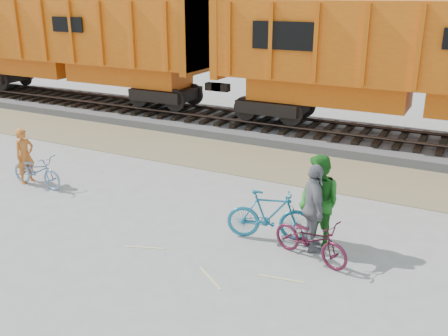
{
  "coord_description": "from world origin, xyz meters",
  "views": [
    {
      "loc": [
        4.81,
        -8.29,
        5.07
      ],
      "look_at": [
        -0.31,
        1.5,
        1.17
      ],
      "focal_mm": 40.0,
      "sensor_mm": 36.0,
      "label": 1
    }
  ],
  "objects_px": {
    "hopper_car_left": "(71,41)",
    "bicycle_blue": "(37,171)",
    "bicycle_teal": "(270,215)",
    "person_man": "(319,202)",
    "hopper_car_center": "(423,61)",
    "bicycle_maroon": "(311,239)",
    "person_solo": "(25,156)",
    "person_woman": "(314,208)"
  },
  "relations": [
    {
      "from": "hopper_car_left",
      "to": "bicycle_blue",
      "type": "bearing_deg",
      "value": -52.67
    },
    {
      "from": "bicycle_teal",
      "to": "person_man",
      "type": "distance_m",
      "value": 1.11
    },
    {
      "from": "hopper_car_center",
      "to": "bicycle_teal",
      "type": "height_order",
      "value": "hopper_car_center"
    },
    {
      "from": "bicycle_maroon",
      "to": "person_solo",
      "type": "bearing_deg",
      "value": 104.1
    },
    {
      "from": "person_solo",
      "to": "person_man",
      "type": "relative_size",
      "value": 0.79
    },
    {
      "from": "bicycle_blue",
      "to": "person_man",
      "type": "relative_size",
      "value": 0.88
    },
    {
      "from": "hopper_car_left",
      "to": "hopper_car_center",
      "type": "bearing_deg",
      "value": 0.0
    },
    {
      "from": "bicycle_blue",
      "to": "person_woman",
      "type": "xyz_separation_m",
      "value": [
        7.84,
        0.04,
        0.48
      ]
    },
    {
      "from": "hopper_car_left",
      "to": "person_man",
      "type": "distance_m",
      "value": 16.4
    },
    {
      "from": "hopper_car_left",
      "to": "person_man",
      "type": "relative_size",
      "value": 7.09
    },
    {
      "from": "hopper_car_left",
      "to": "bicycle_blue",
      "type": "distance_m",
      "value": 10.72
    },
    {
      "from": "bicycle_maroon",
      "to": "person_woman",
      "type": "bearing_deg",
      "value": 31.25
    },
    {
      "from": "bicycle_blue",
      "to": "person_solo",
      "type": "distance_m",
      "value": 0.6
    },
    {
      "from": "bicycle_teal",
      "to": "person_solo",
      "type": "xyz_separation_m",
      "value": [
        -7.36,
        0.01,
        0.22
      ]
    },
    {
      "from": "person_solo",
      "to": "person_man",
      "type": "xyz_separation_m",
      "value": [
        8.36,
        0.19,
        0.21
      ]
    },
    {
      "from": "hopper_car_left",
      "to": "bicycle_maroon",
      "type": "distance_m",
      "value": 16.86
    },
    {
      "from": "hopper_car_center",
      "to": "bicycle_teal",
      "type": "distance_m",
      "value": 8.74
    },
    {
      "from": "bicycle_blue",
      "to": "person_man",
      "type": "distance_m",
      "value": 7.89
    },
    {
      "from": "hopper_car_left",
      "to": "person_solo",
      "type": "height_order",
      "value": "hopper_car_left"
    },
    {
      "from": "hopper_car_left",
      "to": "person_woman",
      "type": "xyz_separation_m",
      "value": [
        14.16,
        -8.24,
        -2.07
      ]
    },
    {
      "from": "person_man",
      "to": "bicycle_teal",
      "type": "bearing_deg",
      "value": -135.79
    },
    {
      "from": "hopper_car_left",
      "to": "person_woman",
      "type": "distance_m",
      "value": 16.51
    },
    {
      "from": "person_solo",
      "to": "person_man",
      "type": "distance_m",
      "value": 8.37
    },
    {
      "from": "bicycle_teal",
      "to": "person_man",
      "type": "bearing_deg",
      "value": -97.09
    },
    {
      "from": "hopper_car_center",
      "to": "hopper_car_left",
      "type": "bearing_deg",
      "value": 180.0
    },
    {
      "from": "bicycle_teal",
      "to": "hopper_car_center",
      "type": "bearing_deg",
      "value": -30.92
    },
    {
      "from": "bicycle_blue",
      "to": "bicycle_teal",
      "type": "distance_m",
      "value": 6.87
    },
    {
      "from": "bicycle_blue",
      "to": "bicycle_teal",
      "type": "height_order",
      "value": "bicycle_teal"
    },
    {
      "from": "hopper_car_left",
      "to": "person_woman",
      "type": "relative_size",
      "value": 7.49
    },
    {
      "from": "person_solo",
      "to": "bicycle_blue",
      "type": "bearing_deg",
      "value": -95.22
    },
    {
      "from": "hopper_car_left",
      "to": "bicycle_blue",
      "type": "relative_size",
      "value": 8.03
    },
    {
      "from": "bicycle_teal",
      "to": "person_man",
      "type": "height_order",
      "value": "person_man"
    },
    {
      "from": "bicycle_maroon",
      "to": "person_solo",
      "type": "height_order",
      "value": "person_solo"
    },
    {
      "from": "bicycle_blue",
      "to": "person_solo",
      "type": "bearing_deg",
      "value": 79.65
    },
    {
      "from": "bicycle_maroon",
      "to": "hopper_car_center",
      "type": "bearing_deg",
      "value": 12.29
    },
    {
      "from": "bicycle_teal",
      "to": "hopper_car_left",
      "type": "bearing_deg",
      "value": 39.74
    },
    {
      "from": "hopper_car_center",
      "to": "bicycle_teal",
      "type": "relative_size",
      "value": 7.59
    },
    {
      "from": "bicycle_teal",
      "to": "person_woman",
      "type": "xyz_separation_m",
      "value": [
        0.97,
        -0.05,
        0.38
      ]
    },
    {
      "from": "hopper_car_left",
      "to": "bicycle_teal",
      "type": "bearing_deg",
      "value": -31.86
    },
    {
      "from": "hopper_car_left",
      "to": "hopper_car_center",
      "type": "distance_m",
      "value": 15.0
    },
    {
      "from": "bicycle_teal",
      "to": "bicycle_maroon",
      "type": "height_order",
      "value": "bicycle_teal"
    },
    {
      "from": "hopper_car_center",
      "to": "bicycle_blue",
      "type": "xyz_separation_m",
      "value": [
        -8.68,
        -8.28,
        -2.55
      ]
    }
  ]
}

